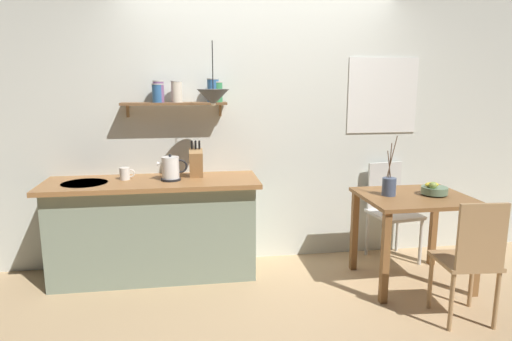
{
  "coord_description": "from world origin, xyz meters",
  "views": [
    {
      "loc": [
        -0.69,
        -3.58,
        1.72
      ],
      "look_at": [
        -0.1,
        0.25,
        0.95
      ],
      "focal_mm": 31.6,
      "sensor_mm": 36.0,
      "label": 1
    }
  ],
  "objects_px": {
    "dining_chair_far": "(390,206)",
    "fruit_bowl": "(434,190)",
    "twig_vase": "(389,186)",
    "pendant_lamp": "(213,97)",
    "knife_block": "(196,163)",
    "coffee_mug_by_sink": "(125,174)",
    "dining_chair_near": "(471,256)",
    "dining_table": "(414,211)",
    "electric_kettle": "(171,169)"
  },
  "relations": [
    {
      "from": "coffee_mug_by_sink",
      "to": "pendant_lamp",
      "type": "bearing_deg",
      "value": -14.47
    },
    {
      "from": "coffee_mug_by_sink",
      "to": "pendant_lamp",
      "type": "height_order",
      "value": "pendant_lamp"
    },
    {
      "from": "fruit_bowl",
      "to": "pendant_lamp",
      "type": "bearing_deg",
      "value": 169.72
    },
    {
      "from": "electric_kettle",
      "to": "pendant_lamp",
      "type": "height_order",
      "value": "pendant_lamp"
    },
    {
      "from": "twig_vase",
      "to": "coffee_mug_by_sink",
      "type": "relative_size",
      "value": 3.88
    },
    {
      "from": "dining_table",
      "to": "dining_chair_far",
      "type": "bearing_deg",
      "value": 83.89
    },
    {
      "from": "fruit_bowl",
      "to": "dining_chair_far",
      "type": "bearing_deg",
      "value": 99.76
    },
    {
      "from": "dining_chair_near",
      "to": "twig_vase",
      "type": "xyz_separation_m",
      "value": [
        -0.28,
        0.75,
        0.34
      ]
    },
    {
      "from": "dining_table",
      "to": "twig_vase",
      "type": "distance_m",
      "value": 0.31
    },
    {
      "from": "pendant_lamp",
      "to": "coffee_mug_by_sink",
      "type": "bearing_deg",
      "value": 165.53
    },
    {
      "from": "knife_block",
      "to": "coffee_mug_by_sink",
      "type": "height_order",
      "value": "knife_block"
    },
    {
      "from": "dining_chair_far",
      "to": "fruit_bowl",
      "type": "distance_m",
      "value": 0.66
    },
    {
      "from": "dining_chair_far",
      "to": "fruit_bowl",
      "type": "height_order",
      "value": "dining_chair_far"
    },
    {
      "from": "dining_chair_near",
      "to": "fruit_bowl",
      "type": "height_order",
      "value": "dining_chair_near"
    },
    {
      "from": "dining_chair_far",
      "to": "electric_kettle",
      "type": "distance_m",
      "value": 2.14
    },
    {
      "from": "electric_kettle",
      "to": "coffee_mug_by_sink",
      "type": "height_order",
      "value": "electric_kettle"
    },
    {
      "from": "coffee_mug_by_sink",
      "to": "pendant_lamp",
      "type": "relative_size",
      "value": 0.25
    },
    {
      "from": "coffee_mug_by_sink",
      "to": "pendant_lamp",
      "type": "distance_m",
      "value": 1.02
    },
    {
      "from": "dining_table",
      "to": "knife_block",
      "type": "relative_size",
      "value": 2.66
    },
    {
      "from": "dining_table",
      "to": "dining_chair_near",
      "type": "relative_size",
      "value": 0.95
    },
    {
      "from": "knife_block",
      "to": "pendant_lamp",
      "type": "bearing_deg",
      "value": -52.23
    },
    {
      "from": "twig_vase",
      "to": "knife_block",
      "type": "height_order",
      "value": "twig_vase"
    },
    {
      "from": "dining_chair_near",
      "to": "knife_block",
      "type": "height_order",
      "value": "knife_block"
    },
    {
      "from": "dining_table",
      "to": "fruit_bowl",
      "type": "relative_size",
      "value": 4.07
    },
    {
      "from": "dining_chair_near",
      "to": "dining_chair_far",
      "type": "bearing_deg",
      "value": 90.16
    },
    {
      "from": "coffee_mug_by_sink",
      "to": "dining_chair_near",
      "type": "bearing_deg",
      "value": -26.26
    },
    {
      "from": "dining_table",
      "to": "dining_chair_near",
      "type": "distance_m",
      "value": 0.73
    },
    {
      "from": "pendant_lamp",
      "to": "dining_chair_near",
      "type": "bearing_deg",
      "value": -30.85
    },
    {
      "from": "dining_table",
      "to": "knife_block",
      "type": "xyz_separation_m",
      "value": [
        -1.81,
        0.51,
        0.37
      ]
    },
    {
      "from": "knife_block",
      "to": "electric_kettle",
      "type": "bearing_deg",
      "value": -158.66
    },
    {
      "from": "dining_table",
      "to": "fruit_bowl",
      "type": "height_order",
      "value": "fruit_bowl"
    },
    {
      "from": "fruit_bowl",
      "to": "twig_vase",
      "type": "bearing_deg",
      "value": 172.25
    },
    {
      "from": "twig_vase",
      "to": "dining_chair_near",
      "type": "bearing_deg",
      "value": -69.42
    },
    {
      "from": "electric_kettle",
      "to": "pendant_lamp",
      "type": "bearing_deg",
      "value": -16.61
    },
    {
      "from": "fruit_bowl",
      "to": "electric_kettle",
      "type": "bearing_deg",
      "value": 168.64
    },
    {
      "from": "dining_chair_near",
      "to": "knife_block",
      "type": "distance_m",
      "value": 2.3
    },
    {
      "from": "dining_chair_far",
      "to": "knife_block",
      "type": "distance_m",
      "value": 1.94
    },
    {
      "from": "fruit_bowl",
      "to": "dining_chair_near",
      "type": "bearing_deg",
      "value": -97.86
    },
    {
      "from": "dining_chair_far",
      "to": "fruit_bowl",
      "type": "relative_size",
      "value": 4.31
    },
    {
      "from": "pendant_lamp",
      "to": "twig_vase",
      "type": "bearing_deg",
      "value": -10.93
    },
    {
      "from": "dining_table",
      "to": "knife_block",
      "type": "bearing_deg",
      "value": 164.31
    },
    {
      "from": "dining_chair_far",
      "to": "twig_vase",
      "type": "bearing_deg",
      "value": -117.66
    },
    {
      "from": "dining_table",
      "to": "dining_chair_far",
      "type": "height_order",
      "value": "dining_chair_far"
    },
    {
      "from": "twig_vase",
      "to": "pendant_lamp",
      "type": "xyz_separation_m",
      "value": [
        -1.44,
        0.28,
        0.73
      ]
    },
    {
      "from": "dining_table",
      "to": "knife_block",
      "type": "distance_m",
      "value": 1.92
    },
    {
      "from": "dining_chair_near",
      "to": "knife_block",
      "type": "xyz_separation_m",
      "value": [
        -1.88,
        1.23,
        0.5
      ]
    },
    {
      "from": "fruit_bowl",
      "to": "coffee_mug_by_sink",
      "type": "relative_size",
      "value": 1.67
    },
    {
      "from": "fruit_bowl",
      "to": "electric_kettle",
      "type": "xyz_separation_m",
      "value": [
        -2.19,
        0.44,
        0.16
      ]
    },
    {
      "from": "dining_chair_far",
      "to": "twig_vase",
      "type": "height_order",
      "value": "twig_vase"
    },
    {
      "from": "pendant_lamp",
      "to": "dining_table",
      "type": "bearing_deg",
      "value": -10.74
    }
  ]
}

